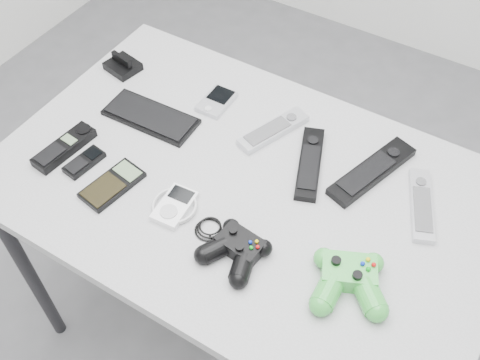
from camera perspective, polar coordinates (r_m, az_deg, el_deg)
The scene contains 15 objects.
floor at distance 2.05m, azimuth 0.15°, elevation -12.90°, with size 3.50×3.50×0.00m, color slate.
desk at distance 1.39m, azimuth 0.49°, elevation -2.15°, with size 1.20×0.77×0.80m.
pda_keyboard at distance 1.50m, azimuth -9.06°, elevation 6.39°, with size 0.25×0.11×0.02m, color black.
dock_bracket at distance 1.65m, azimuth -11.88°, elevation 11.57°, with size 0.09×0.08×0.05m, color black.
pda at distance 1.52m, azimuth -2.40°, elevation 8.02°, with size 0.07×0.11×0.02m, color #B8B9C0.
remote_silver_a at distance 1.44m, azimuth 3.41°, elevation 5.12°, with size 0.05×0.20×0.02m, color #B8B9C0.
remote_black_a at distance 1.37m, azimuth 7.10°, elevation 1.75°, with size 0.05×0.23×0.02m, color black.
remote_black_b at distance 1.38m, azimuth 13.27°, elevation 0.93°, with size 0.06×0.26×0.02m, color black.
remote_silver_b at distance 1.35m, azimuth 17.96°, elevation -2.38°, with size 0.05×0.20×0.02m, color #B9BAC0.
mobile_phone at distance 1.42m, azimuth -15.56°, elevation 1.79°, with size 0.05×0.10×0.02m, color black.
cordless_handset at distance 1.46m, azimuth -17.43°, elevation 3.21°, with size 0.05×0.17×0.03m, color black.
calculator at distance 1.36m, azimuth -12.85°, elevation -0.45°, with size 0.08×0.15×0.02m, color black.
mp3_player at distance 1.29m, azimuth -6.67°, elevation -2.60°, with size 0.10×0.11×0.02m, color white.
controller_black at distance 1.20m, azimuth -0.38°, elevation -6.96°, with size 0.23×0.14×0.05m, color black, non-canonical shape.
controller_green at distance 1.18m, azimuth 11.01°, elevation -9.77°, with size 0.16×0.17×0.05m, color green, non-canonical shape.
Camera 1 is at (0.47, -0.79, 1.84)m, focal length 42.00 mm.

